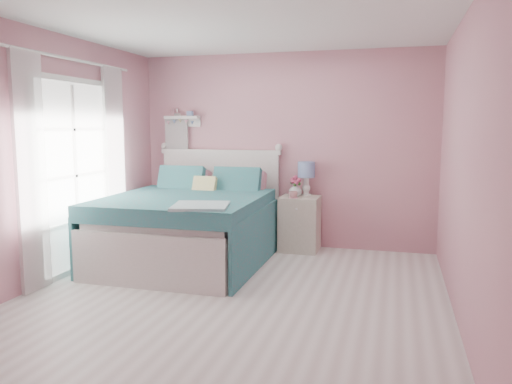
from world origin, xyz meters
The scene contains 13 objects.
floor centered at (0.00, 0.00, 0.00)m, with size 4.50×4.50×0.00m, color silver.
room_shell centered at (0.00, 0.00, 1.58)m, with size 4.50×4.50×4.50m.
bed centered at (-0.90, 1.13, 0.43)m, with size 1.80×2.26×1.30m.
nightstand centered at (0.27, 1.99, 0.36)m, with size 0.50×0.49×0.72m.
table_lamp centered at (0.33, 2.09, 1.03)m, with size 0.22×0.22×0.45m.
vase centered at (0.21, 2.00, 0.80)m, with size 0.17×0.17×0.17m, color silver.
teacup centered at (0.21, 1.83, 0.76)m, with size 0.11×0.11×0.09m, color tan.
roses centered at (0.21, 1.99, 0.93)m, with size 0.14×0.11×0.12m.
wall_shelf centered at (-1.46, 2.19, 1.73)m, with size 0.50×0.15×0.25m.
hanging_dress centered at (-1.55, 2.18, 1.40)m, with size 0.34×0.03×0.72m, color white.
french_door centered at (-1.97, 0.40, 1.07)m, with size 0.04×1.32×2.16m.
curtain_near centered at (-1.92, -0.34, 1.18)m, with size 0.04×0.40×2.32m, color white.
curtain_far centered at (-1.92, 1.14, 1.18)m, with size 0.04×0.40×2.32m, color white.
Camera 1 is at (1.47, -4.36, 1.63)m, focal length 35.00 mm.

